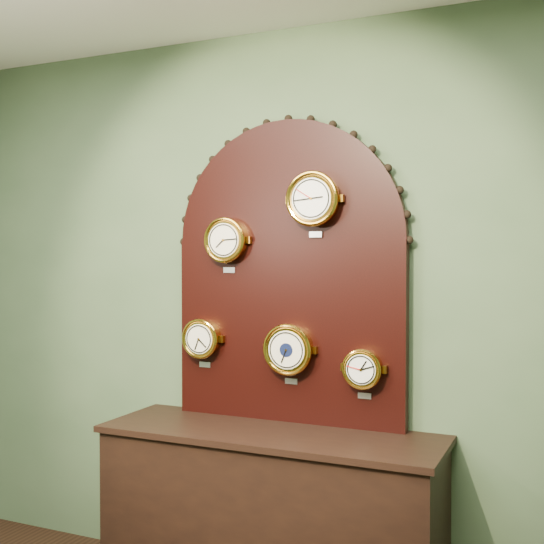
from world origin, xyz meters
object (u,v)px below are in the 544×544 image
at_px(arabic_clock, 313,199).
at_px(tide_clock, 363,369).
at_px(hygrometer, 202,338).
at_px(barometer, 289,349).
at_px(shop_counter, 270,521).
at_px(display_board, 288,262).
at_px(roman_clock, 226,240).

height_order(arabic_clock, tide_clock, arabic_clock).
bearing_deg(hygrometer, tide_clock, 0.03).
bearing_deg(barometer, shop_counter, -101.33).
relative_size(display_board, barometer, 5.03).
relative_size(shop_counter, barometer, 5.26).
height_order(roman_clock, arabic_clock, arabic_clock).
height_order(shop_counter, arabic_clock, arabic_clock).
distance_m(shop_counter, barometer, 0.81).
bearing_deg(barometer, display_board, 114.41).
relative_size(display_board, hygrometer, 5.90).
relative_size(display_board, arabic_clock, 4.83).
relative_size(display_board, tide_clock, 6.29).
bearing_deg(shop_counter, arabic_clock, 43.99).
distance_m(arabic_clock, hygrometer, 0.93).
distance_m(shop_counter, arabic_clock, 1.54).
bearing_deg(arabic_clock, hygrometer, 179.86).
xyz_separation_m(shop_counter, barometer, (0.03, 0.15, 0.80)).
distance_m(shop_counter, display_board, 1.25).
bearing_deg(hygrometer, shop_counter, -18.58).
distance_m(barometer, tide_clock, 0.38).
relative_size(arabic_clock, barometer, 1.04).
xyz_separation_m(display_board, arabic_clock, (0.16, -0.07, 0.30)).
height_order(hygrometer, barometer, hygrometer).
bearing_deg(shop_counter, barometer, 78.67).
height_order(roman_clock, barometer, roman_clock).
relative_size(roman_clock, arabic_clock, 0.89).
xyz_separation_m(shop_counter, display_board, (0.00, 0.22, 1.23)).
height_order(roman_clock, hygrometer, roman_clock).
bearing_deg(tide_clock, barometer, -179.74).
height_order(display_board, roman_clock, display_board).
bearing_deg(display_board, tide_clock, -9.19).
xyz_separation_m(hygrometer, tide_clock, (0.86, 0.00, -0.10)).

